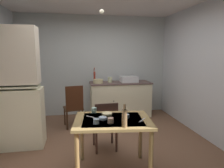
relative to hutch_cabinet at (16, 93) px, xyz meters
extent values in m
plane|color=brown|center=(1.52, -0.33, -0.99)|extent=(5.11, 5.11, 0.00)
cube|color=silver|center=(1.52, 1.77, 0.33)|extent=(4.03, 0.10, 2.64)
cube|color=silver|center=(3.54, -0.33, 0.33)|extent=(0.10, 4.21, 2.64)
cube|color=beige|center=(0.00, 0.00, -0.46)|extent=(0.86, 0.45, 1.05)
cube|color=beige|center=(0.00, 0.00, 0.64)|extent=(0.79, 0.38, 0.97)
cube|color=beige|center=(0.00, -0.02, 0.11)|extent=(0.77, 0.40, 0.02)
cube|color=beige|center=(2.16, 1.40, -0.55)|extent=(1.55, 0.60, 0.87)
cube|color=brown|center=(2.16, 1.40, -0.10)|extent=(1.58, 0.63, 0.03)
sphere|color=#2D2823|center=(1.93, 1.09, -0.51)|extent=(0.02, 0.02, 0.02)
cube|color=white|center=(2.39, 1.40, -0.01)|extent=(0.44, 0.34, 0.15)
cube|color=black|center=(2.39, 1.40, 0.06)|extent=(0.38, 0.28, 0.01)
cylinder|color=maroon|center=(1.49, 1.45, 0.06)|extent=(0.05, 0.05, 0.28)
cylinder|color=maroon|center=(1.49, 1.38, 0.16)|extent=(0.03, 0.12, 0.03)
cylinder|color=maroon|center=(1.49, 1.51, 0.25)|extent=(0.02, 0.16, 0.12)
cylinder|color=beige|center=(1.57, 1.35, -0.03)|extent=(0.25, 0.25, 0.10)
cylinder|color=beige|center=(1.89, 1.42, -0.01)|extent=(0.11, 0.11, 0.14)
cube|color=olive|center=(1.51, -1.03, -0.24)|extent=(1.12, 0.88, 0.04)
cube|color=white|center=(1.51, -1.03, -0.22)|extent=(0.87, 0.68, 0.00)
cylinder|color=olive|center=(1.02, -1.30, -0.62)|extent=(0.06, 0.06, 0.73)
cylinder|color=olive|center=(1.93, -1.41, -0.62)|extent=(0.06, 0.06, 0.73)
cylinder|color=#93754A|center=(1.09, -0.66, -0.62)|extent=(0.06, 0.06, 0.73)
cylinder|color=olive|center=(2.00, -0.77, -0.62)|extent=(0.06, 0.06, 0.73)
cube|color=#3A231B|center=(1.49, -0.35, -0.56)|extent=(0.42, 0.42, 0.03)
cube|color=#39241F|center=(1.50, -0.54, -0.34)|extent=(0.38, 0.04, 0.42)
cylinder|color=#3A231B|center=(1.66, -0.18, -0.78)|extent=(0.04, 0.04, 0.41)
cylinder|color=#3A231B|center=(1.32, -0.19, -0.78)|extent=(0.04, 0.04, 0.41)
cylinder|color=#3A231B|center=(1.67, -0.52, -0.78)|extent=(0.04, 0.04, 0.41)
cylinder|color=#3A231B|center=(1.33, -0.53, -0.78)|extent=(0.04, 0.04, 0.41)
cube|color=#3D2414|center=(0.94, 0.82, -0.56)|extent=(0.47, 0.47, 0.03)
cube|color=#402011|center=(0.98, 0.64, -0.28)|extent=(0.38, 0.10, 0.52)
cylinder|color=#3D2414|center=(1.07, 1.02, -0.78)|extent=(0.04, 0.04, 0.41)
cylinder|color=#3D2414|center=(0.74, 0.95, -0.78)|extent=(0.04, 0.04, 0.41)
cylinder|color=#3D2414|center=(1.14, 0.69, -0.78)|extent=(0.04, 0.04, 0.41)
cylinder|color=#3D2414|center=(0.81, 0.62, -0.78)|extent=(0.04, 0.04, 0.41)
cylinder|color=#9EB2C6|center=(1.37, -1.02, -0.21)|extent=(0.11, 0.11, 0.03)
cylinder|color=beige|center=(1.46, -0.84, -0.21)|extent=(0.15, 0.15, 0.03)
cylinder|color=#9EB2C6|center=(1.71, -1.02, -0.19)|extent=(0.08, 0.08, 0.06)
cylinder|color=tan|center=(1.45, -1.18, -0.19)|extent=(0.08, 0.08, 0.07)
cylinder|color=#ADD1C1|center=(1.28, -0.69, -0.18)|extent=(0.08, 0.08, 0.08)
cylinder|color=#9EB2C6|center=(1.27, -1.17, -0.19)|extent=(0.08, 0.08, 0.07)
cylinder|color=olive|center=(1.60, -1.34, -0.11)|extent=(0.07, 0.07, 0.22)
cylinder|color=olive|center=(1.60, -1.34, 0.03)|extent=(0.03, 0.03, 0.07)
cube|color=silver|center=(1.90, -1.14, -0.22)|extent=(0.14, 0.16, 0.00)
cube|color=beige|center=(1.21, -0.88, -0.22)|extent=(0.11, 0.11, 0.00)
sphere|color=#F9EFCC|center=(1.49, -0.12, 1.37)|extent=(0.08, 0.08, 0.08)
camera|label=1|loc=(1.04, -3.59, 0.68)|focal=31.69mm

